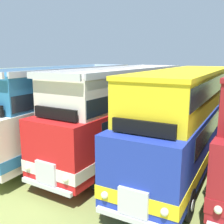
{
  "coord_description": "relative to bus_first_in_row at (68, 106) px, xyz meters",
  "views": [
    {
      "loc": [
        1.23,
        -11.64,
        5.05
      ],
      "look_at": [
        -5.57,
        0.45,
        2.16
      ],
      "focal_mm": 42.68,
      "sensor_mm": 36.0,
      "label": 1
    }
  ],
  "objects": [
    {
      "name": "bus_first_in_row",
      "position": [
        0.0,
        0.0,
        0.0
      ],
      "size": [
        2.96,
        11.64,
        4.52
      ],
      "color": "silver",
      "rests_on": "ground"
    },
    {
      "name": "bus_third_in_row",
      "position": [
        6.44,
        0.2,
        0.11
      ],
      "size": [
        2.73,
        11.15,
        4.49
      ],
      "color": "#1E339E",
      "rests_on": "ground"
    },
    {
      "name": "bus_second_in_row",
      "position": [
        3.23,
        0.45,
        -0.0
      ],
      "size": [
        2.85,
        11.15,
        4.52
      ],
      "color": "red",
      "rests_on": "ground"
    },
    {
      "name": "ground_plane",
      "position": [
        8.06,
        0.11,
        -2.36
      ],
      "size": [
        200.0,
        200.0,
        0.0
      ],
      "primitive_type": "plane",
      "color": "olive"
    }
  ]
}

